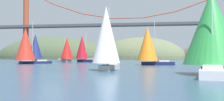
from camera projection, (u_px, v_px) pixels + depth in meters
ground_plane at (52, 75)px, 25.71m from camera, size 360.00×360.00×0.00m
headland_left at (53, 59)px, 167.37m from camera, size 79.26×44.00×30.16m
headland_center at (141, 59)px, 158.42m from camera, size 57.36×44.00×27.95m
suspension_bridge at (128, 24)px, 119.99m from camera, size 143.26×6.00×36.75m
sailboat_crimson_sail at (83, 48)px, 77.46m from camera, size 7.93×5.25×9.26m
sailboat_navy_sail at (35, 47)px, 79.18m from camera, size 5.15×8.13×10.06m
sailboat_orange_sail at (148, 45)px, 53.78m from camera, size 8.41×5.03×9.87m
sailboat_white_mainsail at (106, 37)px, 33.80m from camera, size 4.20×7.45×9.07m
sailboat_green_sail at (212, 29)px, 26.23m from camera, size 7.32×10.53×10.01m
sailboat_scarlet_sail at (26, 45)px, 61.97m from camera, size 9.18×8.40×10.82m
sailboat_red_spinnaker at (67, 49)px, 79.31m from camera, size 7.56×6.83×8.34m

